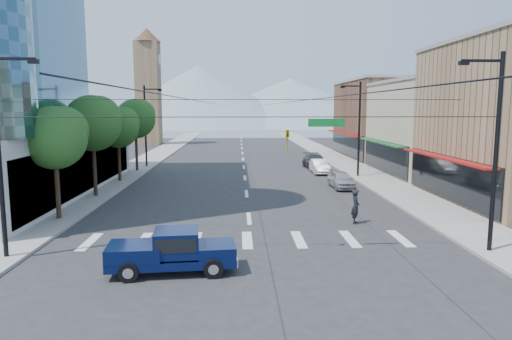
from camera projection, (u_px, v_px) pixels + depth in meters
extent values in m
plane|color=#28282B|center=(252.00, 249.00, 21.38)|extent=(160.00, 160.00, 0.00)
cube|color=gray|center=(153.00, 157.00, 60.50)|extent=(4.00, 120.00, 0.15)
cube|color=gray|center=(332.00, 157.00, 61.44)|extent=(4.00, 120.00, 0.15)
cube|color=tan|center=(445.00, 129.00, 45.32)|extent=(12.00, 14.00, 9.00)
cube|color=brown|center=(392.00, 120.00, 61.09)|extent=(12.00, 18.00, 10.00)
cube|color=#8C6B4C|center=(148.00, 94.00, 80.90)|extent=(4.00, 4.00, 18.00)
cone|color=brown|center=(147.00, 35.00, 79.52)|extent=(4.80, 4.80, 2.40)
cone|color=gray|center=(199.00, 96.00, 167.81)|extent=(80.00, 80.00, 22.00)
cone|color=gray|center=(290.00, 102.00, 179.35)|extent=(90.00, 90.00, 18.00)
cylinder|color=black|center=(57.00, 182.00, 26.58)|extent=(0.28, 0.28, 4.55)
sphere|color=#194C1B|center=(54.00, 138.00, 26.22)|extent=(3.64, 3.64, 3.64)
sphere|color=#194C1B|center=(63.00, 131.00, 26.48)|extent=(2.86, 2.86, 2.86)
cylinder|color=black|center=(94.00, 163.00, 33.47)|extent=(0.28, 0.28, 5.11)
sphere|color=#194C1B|center=(92.00, 123.00, 33.07)|extent=(4.09, 4.09, 4.09)
sphere|color=#194C1B|center=(99.00, 118.00, 33.33)|extent=(3.21, 3.21, 3.21)
cylinder|color=black|center=(119.00, 157.00, 40.44)|extent=(0.28, 0.28, 4.55)
sphere|color=#194C1B|center=(118.00, 127.00, 40.08)|extent=(3.64, 3.64, 3.64)
sphere|color=#194C1B|center=(123.00, 123.00, 40.34)|extent=(2.86, 2.86, 2.86)
cylinder|color=black|center=(136.00, 147.00, 47.33)|extent=(0.28, 0.28, 5.11)
sphere|color=#194C1B|center=(135.00, 119.00, 46.93)|extent=(4.09, 4.09, 4.09)
sphere|color=#194C1B|center=(140.00, 115.00, 47.19)|extent=(3.21, 3.21, 3.21)
cylinder|color=black|center=(496.00, 155.00, 20.21)|extent=(0.20, 0.20, 9.00)
cylinder|color=black|center=(253.00, 117.00, 19.55)|extent=(21.60, 0.04, 0.04)
imported|color=gold|center=(287.00, 141.00, 19.75)|extent=(0.16, 0.20, 1.00)
cube|color=#0C6626|center=(326.00, 123.00, 19.71)|extent=(1.60, 0.06, 0.35)
cylinder|color=black|center=(145.00, 127.00, 50.05)|extent=(0.20, 0.20, 9.00)
cube|color=black|center=(153.00, 89.00, 49.53)|extent=(1.80, 0.12, 0.12)
cube|color=black|center=(160.00, 90.00, 49.58)|extent=(0.40, 0.25, 0.18)
cylinder|color=black|center=(359.00, 130.00, 42.98)|extent=(0.20, 0.20, 9.00)
cube|color=black|center=(351.00, 86.00, 42.39)|extent=(1.80, 0.12, 0.12)
cube|color=black|center=(342.00, 87.00, 42.37)|extent=(0.40, 0.25, 0.18)
cube|color=#081340|center=(172.00, 260.00, 18.36)|extent=(5.20, 2.28, 0.32)
cube|color=#081340|center=(217.00, 249.00, 18.54)|extent=(1.62, 1.87, 0.51)
cube|color=#081340|center=(177.00, 242.00, 18.28)|extent=(1.89, 1.85, 1.01)
cube|color=black|center=(177.00, 240.00, 18.27)|extent=(1.71, 1.86, 0.55)
cube|color=#081340|center=(135.00, 252.00, 18.11)|extent=(2.27, 2.02, 0.60)
cube|color=silver|center=(235.00, 257.00, 18.68)|extent=(0.27, 1.75, 0.32)
cube|color=silver|center=(108.00, 263.00, 18.04)|extent=(0.27, 1.75, 0.28)
cylinder|color=black|center=(213.00, 269.00, 17.72)|extent=(0.79, 0.34, 0.77)
cylinder|color=black|center=(212.00, 254.00, 19.44)|extent=(0.79, 0.34, 0.77)
cylinder|color=black|center=(128.00, 272.00, 17.31)|extent=(0.79, 0.34, 0.77)
cylinder|color=black|center=(135.00, 258.00, 19.03)|extent=(0.79, 0.34, 0.77)
imported|color=black|center=(355.00, 207.00, 26.08)|extent=(0.62, 0.80, 1.95)
imported|color=#ABAAAF|center=(341.00, 180.00, 37.57)|extent=(1.78, 4.19, 1.41)
imported|color=white|center=(319.00, 166.00, 46.13)|extent=(1.53, 4.32, 1.42)
imported|color=#343537|center=(315.00, 161.00, 49.96)|extent=(2.41, 5.42, 1.55)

